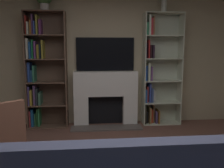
% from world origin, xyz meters
% --- Properties ---
extents(wall_back_accent, '(5.55, 0.06, 2.70)m').
position_xyz_m(wall_back_accent, '(0.00, 2.67, 1.35)').
color(wall_back_accent, tan).
rests_on(wall_back_accent, ground_plane).
extents(fireplace, '(1.34, 0.56, 1.06)m').
position_xyz_m(fireplace, '(0.00, 2.51, 0.57)').
color(fireplace, silver).
rests_on(fireplace, ground_plane).
extents(tv, '(1.13, 0.06, 0.65)m').
position_xyz_m(tv, '(0.00, 2.61, 1.39)').
color(tv, black).
rests_on(tv, fireplace).
extents(bookshelf_left, '(0.75, 0.33, 2.18)m').
position_xyz_m(bookshelf_left, '(-1.21, 2.52, 1.10)').
color(bookshelf_left, brown).
rests_on(bookshelf_left, ground_plane).
extents(bookshelf_right, '(0.75, 0.31, 2.18)m').
position_xyz_m(bookshelf_right, '(1.02, 2.53, 1.03)').
color(bookshelf_right, beige).
rests_on(bookshelf_right, ground_plane).
extents(vase_with_flowers, '(0.10, 0.10, 0.42)m').
position_xyz_m(vase_with_flowers, '(1.11, 2.49, 2.33)').
color(vase_with_flowers, silver).
rests_on(vase_with_flowers, bookshelf_right).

